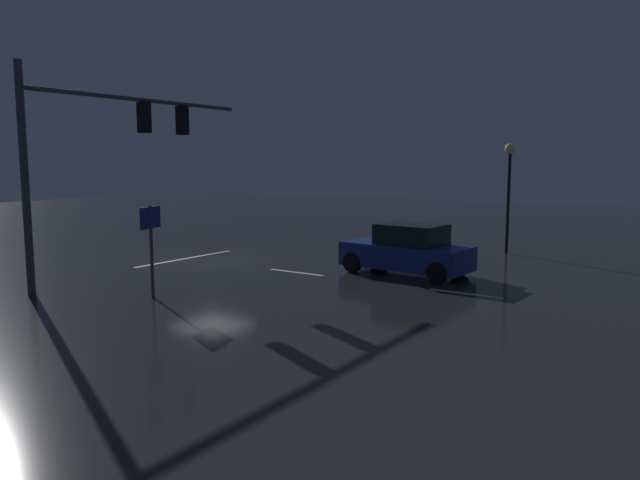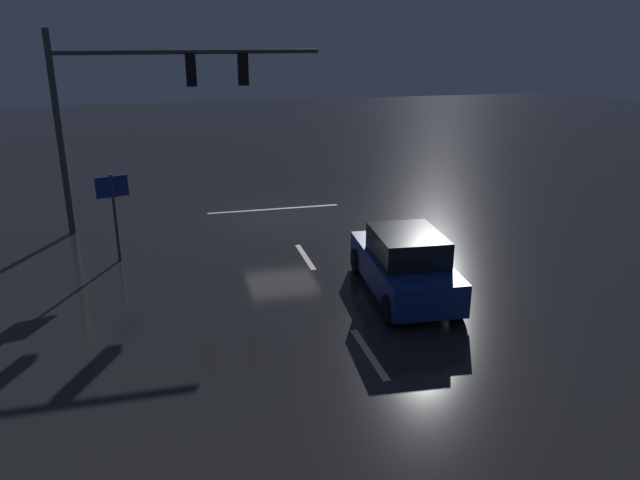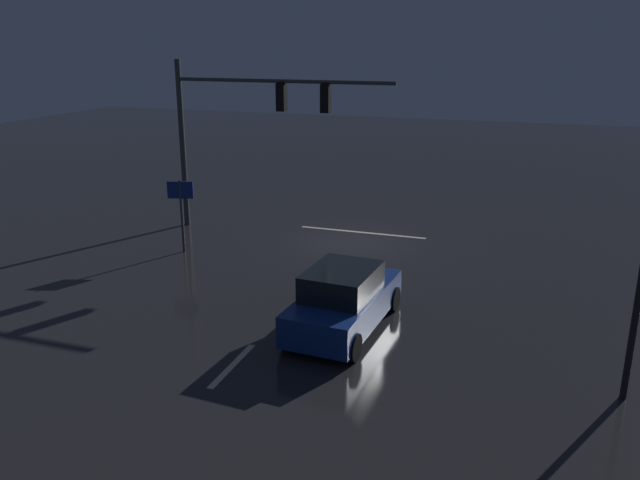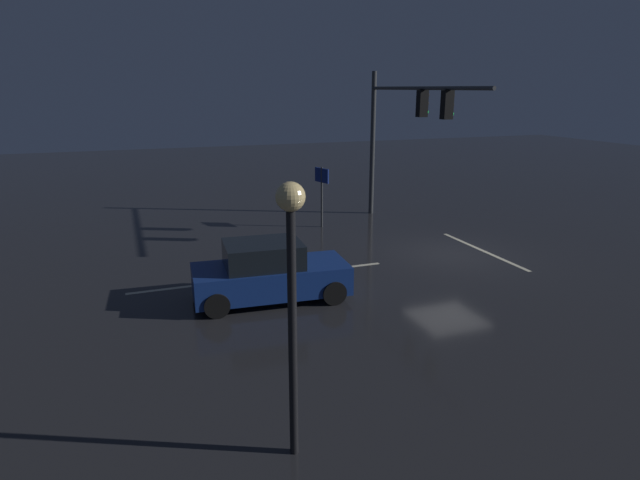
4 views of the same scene
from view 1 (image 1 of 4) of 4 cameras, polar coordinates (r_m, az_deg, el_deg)
The scene contains 8 objects.
ground_plane at distance 23.24m, azimuth -10.23°, elevation -2.03°, with size 80.00×80.00×0.00m, color #232326.
traffic_signal_assembly at distance 20.25m, azimuth -19.39°, elevation 9.14°, with size 8.58×0.47×6.51m.
lane_dash_far at distance 20.68m, azimuth -2.23°, elevation -3.07°, with size 2.20×0.16×0.01m, color beige.
lane_dash_mid at distance 17.88m, azimuth 13.56°, elevation -4.93°, with size 2.20×0.16×0.01m, color beige.
stop_bar at distance 24.19m, azimuth -12.54°, elevation -1.71°, with size 5.00×0.16×0.01m, color beige.
car_approaching at distance 20.47m, azimuth 8.23°, elevation -1.00°, with size 2.18×4.47×1.70m.
street_lamp_left_kerb at distance 25.91m, azimuth 17.41°, elevation 5.82°, with size 0.44×0.44×4.50m.
route_sign at distance 17.19m, azimuth -15.67°, elevation 0.81°, with size 0.88×0.31×2.59m.
Camera 1 is at (16.42, 16.00, 3.75)m, focal length 33.93 mm.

